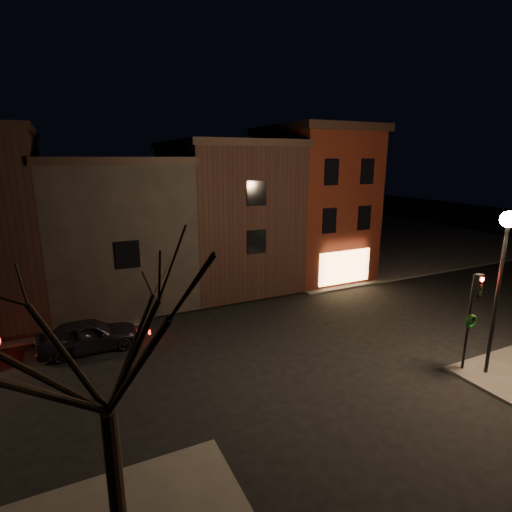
# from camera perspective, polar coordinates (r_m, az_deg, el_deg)

# --- Properties ---
(ground) EXTENTS (120.00, 120.00, 0.00)m
(ground) POSITION_cam_1_polar(r_m,az_deg,el_deg) (19.17, 3.21, -12.41)
(ground) COLOR black
(ground) RESTS_ON ground
(sidewalk_far_right) EXTENTS (30.00, 30.00, 0.12)m
(sidewalk_far_right) POSITION_cam_1_polar(r_m,az_deg,el_deg) (45.85, 13.11, 2.94)
(sidewalk_far_right) COLOR #2D2B28
(sidewalk_far_right) RESTS_ON ground
(corner_building) EXTENTS (6.50, 8.50, 10.50)m
(corner_building) POSITION_cam_1_polar(r_m,az_deg,el_deg) (29.62, 8.12, 7.77)
(corner_building) COLOR #4D180D
(corner_building) RESTS_ON ground
(row_building_a) EXTENTS (7.30, 10.30, 9.40)m
(row_building_a) POSITION_cam_1_polar(r_m,az_deg,el_deg) (27.59, -4.51, 6.24)
(row_building_a) COLOR black
(row_building_a) RESTS_ON ground
(row_building_b) EXTENTS (7.80, 10.30, 8.40)m
(row_building_b) POSITION_cam_1_polar(r_m,az_deg,el_deg) (25.97, -19.59, 3.88)
(row_building_b) COLOR black
(row_building_b) RESTS_ON ground
(street_lamp_near) EXTENTS (0.60, 0.60, 6.48)m
(street_lamp_near) POSITION_cam_1_polar(r_m,az_deg,el_deg) (17.46, 31.95, 0.84)
(street_lamp_near) COLOR black
(street_lamp_near) RESTS_ON sidewalk_near_right
(traffic_signal) EXTENTS (0.58, 0.38, 4.05)m
(traffic_signal) POSITION_cam_1_polar(r_m,az_deg,el_deg) (17.83, 28.60, -6.44)
(traffic_signal) COLOR black
(traffic_signal) RESTS_ON sidewalk_near_right
(bare_tree_left) EXTENTS (5.60, 5.60, 7.50)m
(bare_tree_left) POSITION_cam_1_polar(r_m,az_deg,el_deg) (8.57, -21.57, -8.00)
(bare_tree_left) COLOR black
(bare_tree_left) RESTS_ON sidewalk_near_left
(parked_car_a) EXTENTS (4.34, 1.82, 1.47)m
(parked_car_a) POSITION_cam_1_polar(r_m,az_deg,el_deg) (19.74, -22.77, -10.38)
(parked_car_a) COLOR black
(parked_car_a) RESTS_ON ground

